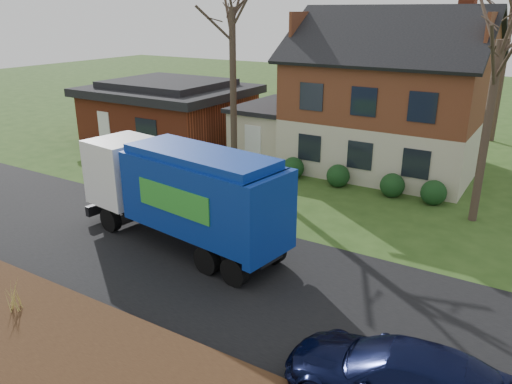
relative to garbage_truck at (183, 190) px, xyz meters
The scene contains 10 objects.
ground 2.43m from the garbage_truck, 46.61° to the right, with size 120.00×120.00×0.00m, color #294617.
road 2.42m from the garbage_truck, 46.61° to the right, with size 80.00×7.00×0.02m, color black.
mulch_verge 6.56m from the garbage_truck, 82.08° to the right, with size 80.00×3.50×0.30m, color black.
main_house 13.35m from the garbage_truck, 79.73° to the left, with size 12.95×8.95×9.26m.
ranch_house 16.44m from the garbage_truck, 132.66° to the left, with size 9.80×8.20×3.70m.
garbage_truck is the anchor object (origin of this frame).
silver_sedan 2.88m from the garbage_truck, 86.26° to the left, with size 1.40×4.01×1.32m, color #B4B7BD.
navy_wagon 9.48m from the garbage_truck, 22.67° to the right, with size 1.99×4.90×1.42m, color black.
tree_front_east 12.81m from the garbage_truck, 43.35° to the left, with size 3.55×3.55×9.86m.
grass_clump_mid 6.12m from the garbage_truck, 100.03° to the right, with size 0.30×0.25×0.84m.
Camera 1 is at (9.67, -11.39, 7.85)m, focal length 35.00 mm.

